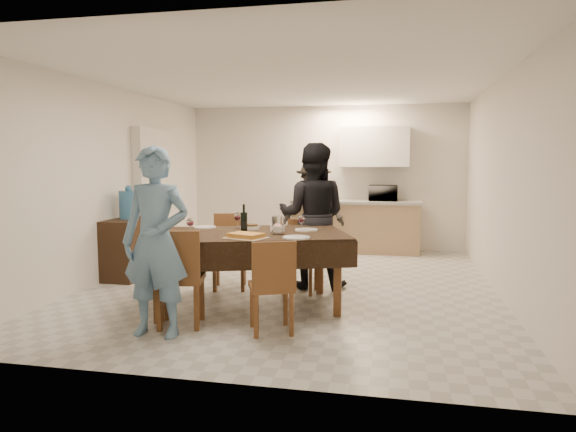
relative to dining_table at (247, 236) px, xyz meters
name	(u,v)px	position (x,y,z in m)	size (l,w,h in m)	color
floor	(293,285)	(0.29, 1.08, -0.78)	(5.00, 6.00, 0.02)	beige
ceiling	(293,80)	(0.29, 1.08, 1.82)	(5.00, 6.00, 0.02)	white
wall_back	(325,178)	(0.29, 4.08, 0.52)	(5.00, 0.02, 2.60)	silver
wall_front	(210,203)	(0.29, -1.92, 0.52)	(5.00, 0.02, 2.60)	silver
wall_left	(114,183)	(-2.21, 1.08, 0.52)	(0.02, 6.00, 2.60)	silver
wall_right	(503,186)	(2.79, 1.08, 0.52)	(0.02, 6.00, 2.60)	silver
stub_partition	(159,196)	(-2.13, 2.28, 0.27)	(0.15, 1.40, 2.10)	silver
kitchen_base_cabinet	(356,228)	(0.89, 3.76, -0.35)	(2.20, 0.60, 0.86)	#9F7E5F
kitchen_worktop	(356,202)	(0.89, 3.76, 0.10)	(2.24, 0.64, 0.05)	#999994
upper_cabinet	(374,147)	(1.19, 3.90, 1.07)	(1.20, 0.34, 0.70)	white
dining_table	(247,236)	(0.00, 0.00, 0.00)	(2.39, 1.86, 0.82)	black
chair_near_left	(177,268)	(-0.45, -0.84, -0.20)	(0.52, 0.52, 0.51)	brown
chair_near_right	(269,277)	(0.45, -0.83, -0.25)	(0.52, 0.53, 0.48)	brown
chair_far_left	(227,245)	(-0.45, 0.66, -0.22)	(0.51, 0.51, 0.50)	brown
chair_far_right	(299,250)	(0.45, 0.67, -0.25)	(0.42, 0.42, 0.47)	brown
console	(130,248)	(-1.99, 1.08, -0.38)	(0.44, 0.88, 0.81)	#311F10
water_jug	(129,205)	(-1.99, 1.08, 0.22)	(0.26, 0.26, 0.38)	teal
wine_bottle	(244,218)	(-0.05, 0.05, 0.19)	(0.08, 0.08, 0.30)	black
water_pitcher	(278,225)	(0.35, -0.05, 0.13)	(0.12, 0.12, 0.19)	white
savoury_tart	(246,236)	(0.10, -0.38, 0.06)	(0.38, 0.29, 0.05)	gold
salad_bowl	(278,228)	(0.30, 0.18, 0.07)	(0.17, 0.17, 0.06)	white
mushroom_dish	(250,228)	(-0.05, 0.28, 0.06)	(0.21, 0.21, 0.04)	white
wine_glass_a	(190,226)	(-0.55, -0.25, 0.12)	(0.08, 0.08, 0.17)	white
wine_glass_b	(301,223)	(0.55, 0.25, 0.13)	(0.08, 0.08, 0.18)	white
wine_glass_c	(238,220)	(-0.20, 0.30, 0.13)	(0.08, 0.08, 0.19)	white
plate_near_left	(184,234)	(-0.60, -0.30, 0.05)	(0.29, 0.29, 0.02)	white
plate_near_right	(296,237)	(0.60, -0.30, 0.05)	(0.28, 0.28, 0.02)	white
plate_far_left	(205,227)	(-0.60, 0.30, 0.05)	(0.26, 0.26, 0.01)	white
plate_far_right	(306,230)	(0.60, 0.30, 0.05)	(0.26, 0.26, 0.01)	white
microwave	(383,193)	(1.36, 3.76, 0.26)	(0.49, 0.33, 0.27)	white
person_near	(156,242)	(-0.55, -1.05, 0.08)	(0.63, 0.41, 1.73)	#618AAD
person_far	(313,216)	(0.55, 1.05, 0.13)	(0.88, 0.69, 1.82)	black
person_kitchen	(314,208)	(0.21, 3.31, 0.02)	(1.04, 0.60, 1.62)	black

